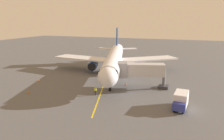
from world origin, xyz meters
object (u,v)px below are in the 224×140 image
at_px(safety_cone_nose_right, 126,84).
at_px(safety_cone_nose_left, 39,80).
at_px(airplane, 114,59).
at_px(box_truck_near_nose, 181,100).
at_px(ground_crew_marshaller, 95,91).
at_px(safety_cone_wing_port, 28,92).
at_px(jet_bridge, 137,70).

bearing_deg(safety_cone_nose_right, safety_cone_nose_left, 11.96).
xyz_separation_m(airplane, box_truck_near_nose, (-17.56, 17.39, -2.62)).
distance_m(airplane, ground_crew_marshaller, 16.93).
xyz_separation_m(safety_cone_nose_right, safety_cone_wing_port, (16.11, 11.73, 0.00)).
distance_m(ground_crew_marshaller, safety_cone_wing_port, 13.12).
bearing_deg(jet_bridge, safety_cone_nose_left, 8.90).
relative_size(ground_crew_marshaller, safety_cone_wing_port, 3.11).
height_order(ground_crew_marshaller, safety_cone_nose_right, ground_crew_marshaller).
bearing_deg(box_truck_near_nose, ground_crew_marshaller, -3.31).
xyz_separation_m(ground_crew_marshaller, safety_cone_nose_right, (-3.58, -7.87, -0.61)).
bearing_deg(safety_cone_nose_right, safety_cone_wing_port, 36.05).
relative_size(airplane, safety_cone_nose_right, 71.94).
bearing_deg(ground_crew_marshaller, safety_cone_nose_right, -114.49).
height_order(safety_cone_nose_right, safety_cone_wing_port, same).
relative_size(safety_cone_nose_right, safety_cone_wing_port, 1.00).
bearing_deg(box_truck_near_nose, jet_bridge, -41.15).
distance_m(ground_crew_marshaller, safety_cone_nose_left, 16.53).
distance_m(jet_bridge, box_truck_near_nose, 12.49).
bearing_deg(safety_cone_nose_left, box_truck_near_nose, 171.71).
height_order(airplane, ground_crew_marshaller, airplane).
relative_size(jet_bridge, safety_cone_wing_port, 20.78).
xyz_separation_m(airplane, ground_crew_marshaller, (-2.18, 16.50, -3.12)).
xyz_separation_m(jet_bridge, safety_cone_nose_left, (22.24, 3.48, -3.49)).
relative_size(airplane, safety_cone_nose_left, 71.94).
xyz_separation_m(airplane, safety_cone_wing_port, (10.35, 20.36, -3.73)).
bearing_deg(ground_crew_marshaller, box_truck_near_nose, 176.69).
xyz_separation_m(safety_cone_nose_left, safety_cone_wing_port, (-3.57, 7.56, 0.00)).
xyz_separation_m(airplane, safety_cone_nose_left, (13.92, 12.80, -3.73)).
bearing_deg(jet_bridge, ground_crew_marshaller, 49.46).
distance_m(airplane, safety_cone_nose_right, 11.03).
xyz_separation_m(box_truck_near_nose, safety_cone_nose_right, (11.79, -8.76, -1.11)).
relative_size(box_truck_near_nose, safety_cone_wing_port, 8.62).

